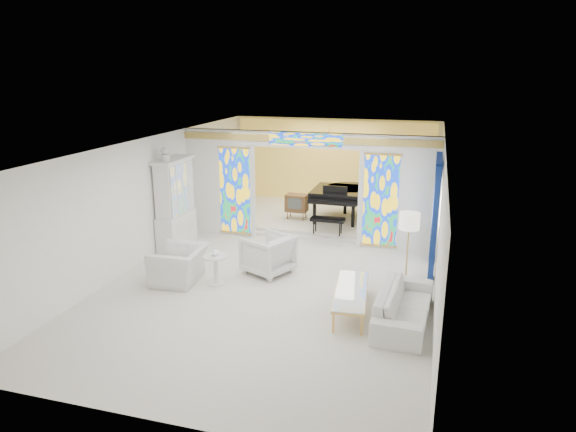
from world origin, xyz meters
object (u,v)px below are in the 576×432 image
(grand_piano, at_px, (344,194))
(coffee_table, at_px, (351,292))
(armchair_left, at_px, (179,265))
(tv_console, at_px, (297,203))
(armchair_right, at_px, (268,254))
(china_cabinet, at_px, (175,204))
(sofa, at_px, (404,306))

(grand_piano, bearing_deg, coffee_table, -78.25)
(armchair_left, bearing_deg, grand_piano, 148.54)
(tv_console, bearing_deg, armchair_left, -103.21)
(armchair_right, xyz_separation_m, tv_console, (-0.38, 3.97, 0.21))
(grand_piano, distance_m, tv_console, 1.46)
(armchair_left, distance_m, coffee_table, 3.96)
(china_cabinet, height_order, tv_console, china_cabinet)
(china_cabinet, height_order, coffee_table, china_cabinet)
(sofa, bearing_deg, coffee_table, 82.61)
(armchair_right, xyz_separation_m, grand_piano, (0.99, 4.39, 0.50))
(armchair_left, relative_size, tv_console, 1.59)
(china_cabinet, distance_m, coffee_table, 5.80)
(sofa, distance_m, tv_console, 6.66)
(china_cabinet, xyz_separation_m, sofa, (6.17, -2.77, -0.83))
(tv_console, bearing_deg, sofa, -55.12)
(coffee_table, relative_size, tv_console, 2.72)
(armchair_left, xyz_separation_m, tv_console, (1.37, 5.00, 0.28))
(sofa, bearing_deg, armchair_left, 86.64)
(armchair_right, bearing_deg, tv_console, -149.86)
(armchair_right, bearing_deg, grand_piano, -167.98)
(china_cabinet, relative_size, armchair_right, 2.70)
(china_cabinet, xyz_separation_m, coffee_table, (5.14, -2.57, -0.76))
(armchair_left, xyz_separation_m, sofa, (4.97, -0.60, -0.06))
(coffee_table, bearing_deg, armchair_right, 146.88)
(armchair_left, xyz_separation_m, armchair_right, (1.75, 1.03, 0.07))
(armchair_left, height_order, sofa, armchair_left)
(grand_piano, bearing_deg, china_cabinet, -140.46)
(coffee_table, bearing_deg, grand_piano, 101.65)
(armchair_right, distance_m, tv_console, 3.99)
(china_cabinet, relative_size, tv_console, 3.61)
(tv_console, bearing_deg, armchair_right, -82.42)
(china_cabinet, distance_m, armchair_left, 2.60)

